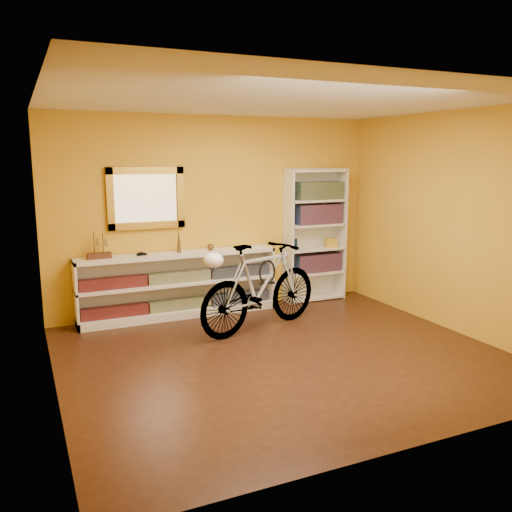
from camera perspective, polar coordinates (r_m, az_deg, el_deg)
name	(u,v)px	position (r m, az deg, el deg)	size (l,w,h in m)	color
floor	(283,356)	(5.74, 2.92, -10.60)	(4.50, 4.00, 0.01)	black
ceiling	(286,100)	(5.38, 3.19, 16.30)	(4.50, 4.00, 0.01)	silver
back_wall	(216,214)	(7.24, -4.26, 4.46)	(4.50, 0.01, 2.60)	gold
left_wall	(46,249)	(4.82, -21.52, 0.68)	(0.01, 4.00, 2.60)	gold
right_wall	(454,222)	(6.74, 20.38, 3.38)	(0.01, 4.00, 2.60)	gold
gilt_mirror	(146,198)	(6.91, -11.64, 6.06)	(0.98, 0.06, 0.78)	brown
wall_socket	(276,284)	(7.75, 2.17, -3.00)	(0.09, 0.01, 0.09)	silver
console_unit	(179,285)	(7.02, -8.20, -3.06)	(2.60, 0.35, 0.85)	silver
cd_row_lower	(180,304)	(7.07, -8.10, -5.10)	(2.50, 0.13, 0.14)	black
cd_row_upper	(179,277)	(6.98, -8.18, -2.22)	(2.50, 0.13, 0.14)	navy
model_ship	(99,245)	(6.71, -16.46, 1.15)	(0.28, 0.11, 0.34)	#3D1E11
toy_car	(142,255)	(6.83, -12.09, 0.07)	(0.00, 0.00, 0.00)	black
bronze_ornament	(179,240)	(6.91, -8.24, 1.75)	(0.06, 0.06, 0.34)	brown
decorative_orb	(211,247)	(7.06, -4.88, 0.97)	(0.09, 0.09, 0.09)	brown
bookcase	(315,235)	(7.75, 6.31, 2.21)	(0.90, 0.30, 1.90)	silver
book_row_a	(317,263)	(7.84, 6.57, -0.69)	(0.70, 0.22, 0.26)	maroon
book_row_b	(318,214)	(7.73, 6.68, 4.47)	(0.70, 0.22, 0.28)	maroon
book_row_c	(319,191)	(7.71, 6.73, 6.95)	(0.70, 0.22, 0.25)	#174052
travel_mug	(295,244)	(7.58, 4.17, 1.27)	(0.07, 0.07, 0.16)	navy
red_tin	(303,193)	(7.61, 4.99, 6.73)	(0.15, 0.15, 0.19)	maroon
yellow_bag	(331,243)	(7.86, 8.02, 1.40)	(0.16, 0.11, 0.13)	gold
bicycle	(261,286)	(6.40, 0.49, -3.26)	(1.82, 0.47, 1.07)	silver
helmet	(213,260)	(5.88, -4.57, -0.47)	(0.23, 0.22, 0.17)	white
u_lock	(267,272)	(6.44, 1.21, -1.72)	(0.22, 0.22, 0.02)	black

